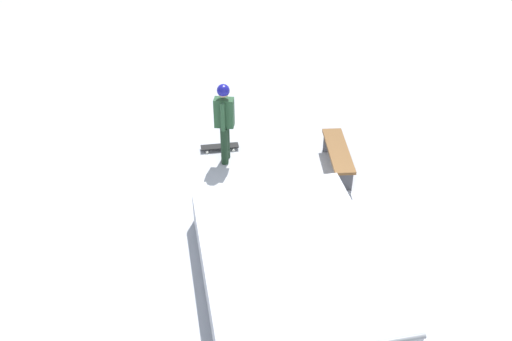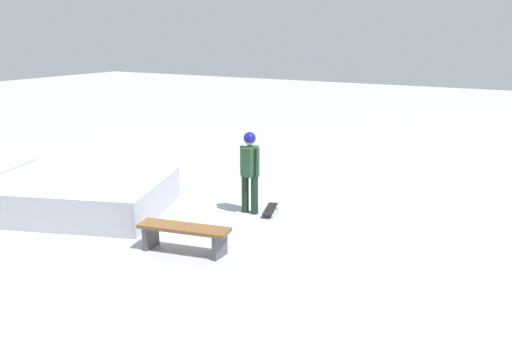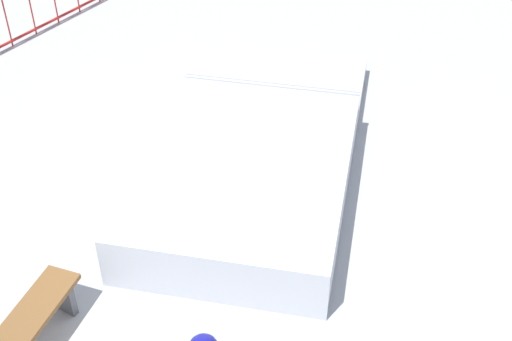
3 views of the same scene
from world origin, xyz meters
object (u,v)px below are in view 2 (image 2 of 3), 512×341
Objects in this scene: skater at (250,166)px; skate_ramp at (58,195)px; skateboard at (270,209)px; park_bench at (184,233)px.

skate_ramp is at bearing 113.83° from skater.
park_bench reaches higher than skateboard.
skater is 1.02m from skateboard.
park_bench is (-3.71, 0.46, 0.04)m from skate_ramp.
skateboard is 2.52m from park_bench.
skate_ramp is 3.46× the size of skater.
park_bench is at bearing 178.17° from skater.
skater reaches higher than skateboard.
skater is at bearing 101.39° from skateboard.
skate_ramp is 7.24× the size of skateboard.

